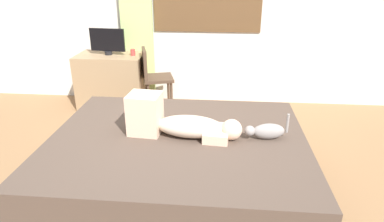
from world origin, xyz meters
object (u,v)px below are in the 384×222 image
Objects in this scene: tv_monitor at (107,41)px; chair_by_desk at (153,75)px; person_lying at (178,122)px; bed at (178,165)px; cat at (266,131)px; cup at (133,52)px; desk at (112,81)px.

tv_monitor reaches higher than chair_by_desk.
person_lying is at bearing -71.94° from chair_by_desk.
bed is 6.09× the size of cat.
tv_monitor reaches higher than cup.
person_lying is 1.96× the size of tv_monitor.
tv_monitor is 0.37m from cup.
cup is (-1.57, 1.86, 0.18)m from cat.
person_lying is at bearing -57.60° from tv_monitor.
cup is at bearing 130.06° from cat.
cat is at bearing -44.59° from tv_monitor.
person_lying is (0.00, 0.04, 0.38)m from bed.
person_lying is at bearing 179.75° from cat.
cup is (-0.85, 1.90, 0.52)m from bed.
cat reaches higher than bed.
person_lying is 0.72m from cat.
desk is at bearing 0.00° from tv_monitor.
tv_monitor reaches higher than bed.
cup is at bearing 158.30° from chair_by_desk.
tv_monitor is at bearing 176.83° from cup.
person_lying is 2.24m from tv_monitor.
desk is at bearing 167.84° from chair_by_desk.
bed is 4.51× the size of tv_monitor.
bed is at bearing -72.35° from chair_by_desk.
chair_by_desk is (-0.57, 1.75, -0.14)m from person_lying.
bed is 2.52× the size of chair_by_desk.
tv_monitor is (-0.02, -0.00, 0.55)m from desk.
cat is at bearing -0.25° from person_lying.
person_lying is 10.75× the size of cup.
chair_by_desk reaches higher than cat.
tv_monitor is at bearing 122.40° from person_lying.
tv_monitor is 0.56× the size of chair_by_desk.
person_lying is 2.65× the size of cat.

